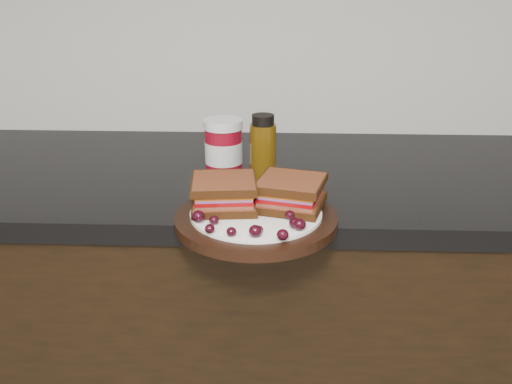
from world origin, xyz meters
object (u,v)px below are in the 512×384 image
condiment_jar (224,148)px  plate (256,220)px  oil_bottle (263,151)px  sandwich_left (224,193)px

condiment_jar → plate: bearing=-72.5°
condiment_jar → oil_bottle: bearing=-34.3°
plate → condiment_jar: condiment_jar is taller
sandwich_left → condiment_jar: condiment_jar is taller
oil_bottle → sandwich_left: bearing=-109.6°
plate → condiment_jar: (-0.08, 0.25, 0.05)m
sandwich_left → oil_bottle: oil_bottle is taller
plate → sandwich_left: size_ratio=2.52×
plate → oil_bottle: 0.20m
condiment_jar → oil_bottle: size_ratio=0.83×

